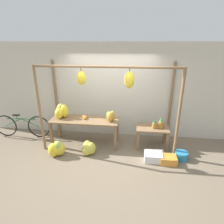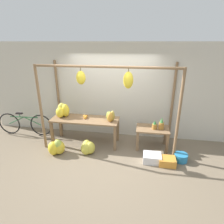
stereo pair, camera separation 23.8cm
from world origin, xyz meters
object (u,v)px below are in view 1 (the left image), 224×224
(parked_bicycle, at_px, (22,126))
(banana_pile_on_table, at_px, (62,111))
(fruit_crate_white, at_px, (153,157))
(blue_bucket, at_px, (181,155))
(banana_pile_ground_right, at_px, (88,148))
(pineapple_cluster, at_px, (159,124))
(papaya_pile, at_px, (110,116))
(banana_pile_ground_left, at_px, (57,149))
(fruit_crate_purple, at_px, (168,160))
(orange_pile, at_px, (85,117))

(parked_bicycle, bearing_deg, banana_pile_on_table, -5.26)
(parked_bicycle, bearing_deg, fruit_crate_white, -11.96)
(blue_bucket, bearing_deg, banana_pile_ground_right, -178.72)
(pineapple_cluster, distance_m, papaya_pile, 1.32)
(banana_pile_ground_left, relative_size, parked_bicycle, 0.29)
(banana_pile_ground_right, bearing_deg, papaya_pile, 44.97)
(pineapple_cluster, xyz_separation_m, fruit_crate_purple, (0.20, -0.72, -0.63))
(banana_pile_ground_left, height_order, fruit_crate_white, banana_pile_ground_left)
(parked_bicycle, bearing_deg, banana_pile_ground_right, -18.02)
(fruit_crate_white, height_order, parked_bicycle, parked_bicycle)
(banana_pile_ground_right, xyz_separation_m, fruit_crate_purple, (2.03, -0.16, -0.08))
(fruit_crate_white, height_order, fruit_crate_purple, fruit_crate_white)
(banana_pile_ground_right, bearing_deg, fruit_crate_purple, -4.50)
(fruit_crate_white, height_order, papaya_pile, papaya_pile)
(parked_bicycle, bearing_deg, orange_pile, -3.74)
(banana_pile_ground_left, xyz_separation_m, papaya_pile, (1.30, 0.66, 0.70))
(banana_pile_on_table, height_order, fruit_crate_white, banana_pile_on_table)
(banana_pile_ground_right, height_order, fruit_crate_purple, banana_pile_ground_right)
(blue_bucket, xyz_separation_m, parked_bicycle, (-4.63, 0.68, 0.27))
(pineapple_cluster, relative_size, banana_pile_ground_right, 0.72)
(papaya_pile, bearing_deg, banana_pile_ground_right, -135.03)
(pineapple_cluster, distance_m, banana_pile_ground_left, 2.75)
(orange_pile, bearing_deg, papaya_pile, -6.74)
(orange_pile, distance_m, papaya_pile, 0.74)
(pineapple_cluster, bearing_deg, orange_pile, 178.93)
(parked_bicycle, xyz_separation_m, fruit_crate_purple, (4.28, -0.89, -0.27))
(blue_bucket, bearing_deg, banana_pile_ground_left, -176.36)
(banana_pile_on_table, xyz_separation_m, blue_bucket, (3.27, -0.55, -0.84))
(banana_pile_ground_left, bearing_deg, banana_pile_ground_right, 10.70)
(banana_pile_ground_left, bearing_deg, fruit_crate_white, 1.16)
(blue_bucket, bearing_deg, banana_pile_on_table, 170.39)
(fruit_crate_white, relative_size, fruit_crate_purple, 1.11)
(papaya_pile, bearing_deg, blue_bucket, -13.84)
(banana_pile_on_table, height_order, orange_pile, banana_pile_on_table)
(banana_pile_ground_left, xyz_separation_m, parked_bicycle, (-1.47, 0.88, 0.17))
(banana_pile_ground_left, relative_size, banana_pile_ground_right, 1.13)
(banana_pile_ground_right, bearing_deg, parked_bicycle, 161.98)
(orange_pile, relative_size, parked_bicycle, 0.11)
(blue_bucket, bearing_deg, orange_pile, 168.13)
(pineapple_cluster, height_order, papaya_pile, papaya_pile)
(banana_pile_ground_right, xyz_separation_m, fruit_crate_white, (1.67, -0.10, -0.07))
(banana_pile_ground_right, height_order, fruit_crate_white, banana_pile_ground_right)
(banana_pile_ground_right, distance_m, fruit_crate_white, 1.68)
(banana_pile_on_table, distance_m, pineapple_cluster, 2.72)
(orange_pile, relative_size, pineapple_cluster, 0.60)
(pineapple_cluster, xyz_separation_m, papaya_pile, (-1.31, -0.05, 0.18))
(orange_pile, relative_size, papaya_pile, 0.67)
(blue_bucket, xyz_separation_m, papaya_pile, (-1.87, 0.46, 0.80))
(banana_pile_ground_left, distance_m, banana_pile_ground_right, 0.80)
(pineapple_cluster, height_order, banana_pile_ground_right, pineapple_cluster)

